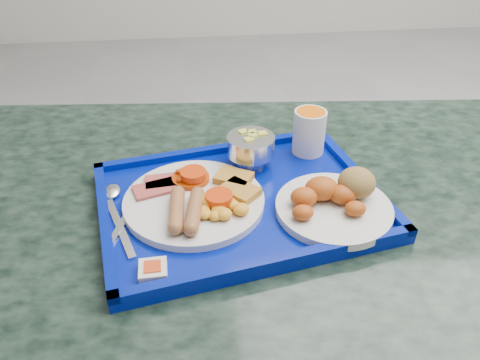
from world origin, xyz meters
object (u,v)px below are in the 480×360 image
object	(u,v)px
table	(266,299)
fruit_bowl	(251,146)
main_plate	(197,199)
bread_plate	(336,200)
juice_cup	(309,131)
tray	(240,202)

from	to	relation	value
table	fruit_bowl	world-z (taller)	fruit_bowl
main_plate	table	bearing A→B (deg)	-9.44
main_plate	bread_plate	world-z (taller)	bread_plate
juice_cup	fruit_bowl	bearing A→B (deg)	-164.21
bread_plate	juice_cup	distance (m)	0.19
tray	bread_plate	world-z (taller)	bread_plate
tray	fruit_bowl	xyz separation A→B (m)	(0.03, 0.11, 0.05)
table	juice_cup	distance (m)	0.34
tray	fruit_bowl	bearing A→B (deg)	73.27
table	bread_plate	world-z (taller)	bread_plate
tray	main_plate	distance (m)	0.07
main_plate	fruit_bowl	bearing A→B (deg)	47.69
bread_plate	fruit_bowl	bearing A→B (deg)	128.20
bread_plate	fruit_bowl	distance (m)	0.19
main_plate	tray	bearing A→B (deg)	5.28
table	fruit_bowl	size ratio (longest dim) A/B	15.58
fruit_bowl	juice_cup	world-z (taller)	juice_cup
table	main_plate	distance (m)	0.27
tray	juice_cup	distance (m)	0.21
main_plate	bread_plate	bearing A→B (deg)	-9.49
main_plate	bread_plate	xyz separation A→B (m)	(0.22, -0.04, 0.01)
main_plate	juice_cup	bearing A→B (deg)	33.67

